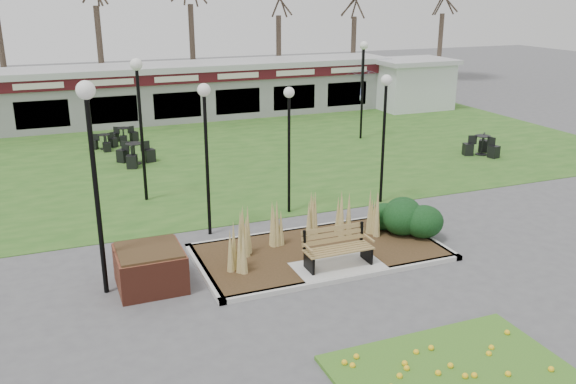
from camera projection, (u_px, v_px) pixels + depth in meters
name	position (u px, v px, depth m)	size (l,w,h in m)	color
ground	(341.00, 273.00, 14.81)	(100.00, 100.00, 0.00)	#515154
lawn	(212.00, 155.00, 25.38)	(34.00, 16.00, 0.02)	#29591C
flower_bed	(458.00, 376.00, 10.74)	(4.20, 3.00, 0.16)	#3D7621
planting_bed	(361.00, 232.00, 16.33)	(6.75, 3.40, 1.27)	#352915
park_bench	(337.00, 247.00, 14.84)	(1.70, 0.66, 0.93)	olive
brick_planter	(150.00, 268.00, 13.99)	(1.50, 1.50, 0.95)	brown
food_pavilion	(171.00, 92.00, 31.93)	(24.60, 3.40, 2.90)	#98989B
service_hut	(412.00, 83.00, 34.97)	(4.40, 3.40, 2.83)	silver
lamp_post_near_left	(205.00, 127.00, 16.21)	(0.35, 0.35, 4.23)	black
lamp_post_near_right	(385.00, 111.00, 18.80)	(0.34, 0.34, 4.11)	black
lamp_post_mid_left	(91.00, 143.00, 12.77)	(0.40, 0.40, 4.80)	black
lamp_post_mid_right	(289.00, 123.00, 17.96)	(0.32, 0.32, 3.87)	black
lamp_post_far_right	(363.00, 69.00, 27.18)	(0.37, 0.37, 4.40)	black
lamp_post_far_left	(139.00, 99.00, 18.89)	(0.38, 0.38, 4.58)	black
bistro_set_a	(124.00, 138.00, 27.31)	(1.26, 1.20, 0.68)	black
bistro_set_b	(105.00, 144.00, 26.18)	(1.22, 1.11, 0.65)	black
bistro_set_c	(135.00, 157.00, 23.95)	(1.49, 1.54, 0.83)	black
bistro_set_d	(482.00, 148.00, 25.29)	(1.48, 1.47, 0.81)	black
patio_umbrella	(361.00, 85.00, 33.78)	(2.31, 2.34, 2.44)	black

